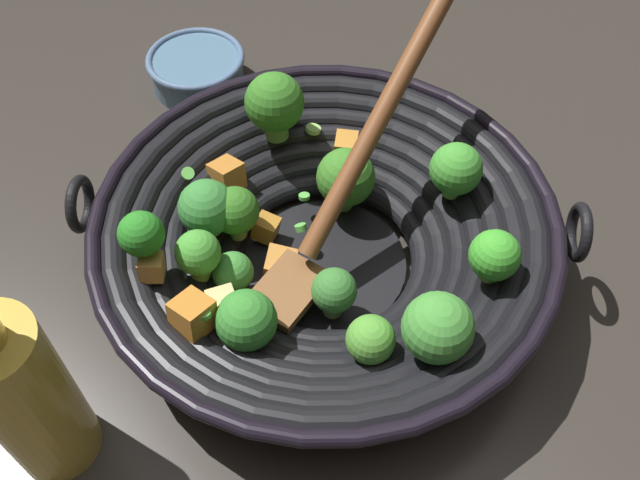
{
  "coord_description": "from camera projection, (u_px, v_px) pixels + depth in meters",
  "views": [
    {
      "loc": [
        0.2,
        0.34,
        0.55
      ],
      "look_at": [
        -0.0,
        -0.01,
        0.03
      ],
      "focal_mm": 39.02,
      "sensor_mm": 36.0,
      "label": 1
    }
  ],
  "objects": [
    {
      "name": "wok",
      "position": [
        324.0,
        233.0,
        0.64
      ],
      "size": [
        0.42,
        0.42,
        0.22
      ],
      "color": "black",
      "rests_on": "ground"
    },
    {
      "name": "prep_bowl",
      "position": [
        198.0,
        69.0,
        0.83
      ],
      "size": [
        0.12,
        0.12,
        0.04
      ],
      "color": "slate",
      "rests_on": "ground"
    },
    {
      "name": "cooking_oil_bottle",
      "position": [
        24.0,
        394.0,
        0.5
      ],
      "size": [
        0.07,
        0.07,
        0.22
      ],
      "color": "gold",
      "rests_on": "ground"
    },
    {
      "name": "ground_plane",
      "position": [
        325.0,
        268.0,
        0.68
      ],
      "size": [
        4.0,
        4.0,
        0.0
      ],
      "primitive_type": "plane",
      "color": "#332D28"
    }
  ]
}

